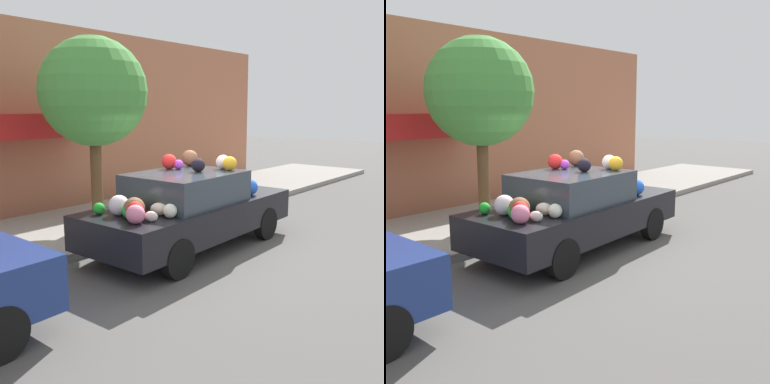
% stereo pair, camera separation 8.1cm
% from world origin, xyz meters
% --- Properties ---
extents(ground_plane, '(60.00, 60.00, 0.00)m').
position_xyz_m(ground_plane, '(0.00, 0.00, 0.00)').
color(ground_plane, '#565451').
extents(sidewalk_curb, '(24.00, 3.20, 0.14)m').
position_xyz_m(sidewalk_curb, '(0.00, 2.70, 0.07)').
color(sidewalk_curb, gray).
rests_on(sidewalk_curb, ground).
extents(building_facade, '(18.00, 1.20, 4.62)m').
position_xyz_m(building_facade, '(-0.05, 4.91, 2.30)').
color(building_facade, '#B26B4C').
rests_on(building_facade, ground).
extents(street_tree, '(2.22, 2.22, 3.87)m').
position_xyz_m(street_tree, '(-0.32, 2.44, 2.89)').
color(street_tree, brown).
rests_on(street_tree, sidewalk_curb).
extents(fire_hydrant, '(0.20, 0.20, 0.70)m').
position_xyz_m(fire_hydrant, '(2.11, 1.65, 0.49)').
color(fire_hydrant, '#B2B2B7').
rests_on(fire_hydrant, sidewalk_curb).
extents(art_car, '(4.43, 1.88, 1.76)m').
position_xyz_m(art_car, '(-0.07, 0.07, 0.77)').
color(art_car, black).
rests_on(art_car, ground).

